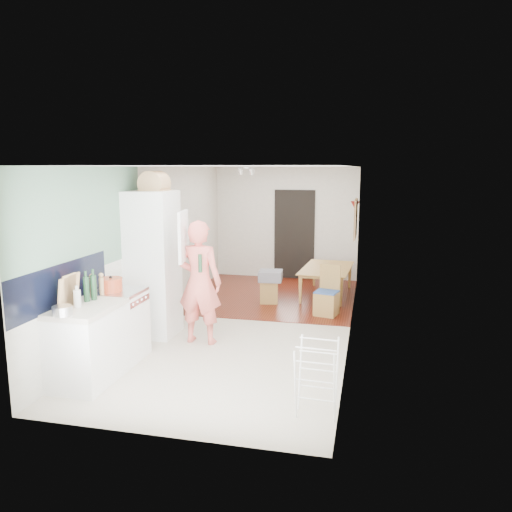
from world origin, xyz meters
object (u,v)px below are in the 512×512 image
at_px(person, 199,271).
at_px(dining_chair, 327,291).
at_px(drying_rack, 317,379).
at_px(dining_table, 328,284).
at_px(stool, 269,292).

distance_m(person, dining_chair, 2.47).
distance_m(dining_chair, drying_rack, 3.52).
xyz_separation_m(dining_table, dining_chair, (0.09, -1.32, 0.19)).
distance_m(person, dining_table, 3.52).
height_order(dining_chair, drying_rack, dining_chair).
distance_m(stool, drying_rack, 4.29).
xyz_separation_m(dining_chair, drying_rack, (0.21, -3.51, -0.04)).
bearing_deg(person, dining_table, -115.05).
relative_size(dining_table, stool, 3.25).
relative_size(dining_chair, stool, 2.02).
xyz_separation_m(dining_table, drying_rack, (0.29, -4.84, 0.15)).
bearing_deg(dining_chair, person, -120.76).
height_order(dining_chair, stool, dining_chair).
bearing_deg(person, drying_rack, 138.22).
xyz_separation_m(stool, drying_rack, (1.32, -4.08, 0.18)).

